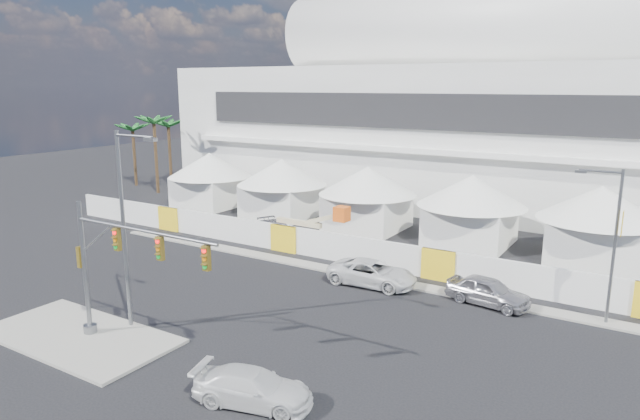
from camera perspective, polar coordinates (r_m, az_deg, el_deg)
The scene contains 14 objects.
ground at distance 28.66m, azimuth -10.75°, elevation -12.95°, with size 160.00×160.00×0.00m, color black.
median_island at distance 31.08m, azimuth -22.98°, elevation -11.53°, with size 10.00×5.00×0.15m, color gray.
stadium at distance 61.07m, azimuth 23.56°, elevation 8.86°, with size 80.00×24.80×21.98m.
tent_row at distance 47.08m, azimuth 9.66°, elevation 1.20°, with size 53.40×8.40×5.40m.
hoarding_fence at distance 37.09m, azimuth 11.79°, elevation -5.38°, with size 70.00×0.25×2.00m, color white.
palm_cluster at distance 70.69m, azimuth -14.91°, elevation 7.73°, with size 10.60×10.60×8.55m.
sedan_silver at distance 33.78m, azimuth 16.45°, elevation -7.78°, with size 4.71×1.90×1.61m, color #B0AFB4.
pickup_curb at distance 35.62m, azimuth 5.25°, elevation -6.30°, with size 5.53×2.55×1.54m, color silver.
pickup_near at distance 23.29m, azimuth -6.72°, elevation -17.22°, with size 4.76×1.93×1.38m, color silver.
lot_car_c at distance 46.56m, azimuth -4.28°, elevation -1.92°, with size 4.56×1.85×1.32m, color #9E9EA2.
traffic_mast at distance 28.28m, azimuth -20.12°, elevation -5.42°, with size 9.00×0.65×6.64m.
streetlight_median at distance 29.43m, azimuth -18.80°, elevation -0.67°, with size 2.74×0.28×9.91m.
streetlight_curb at distance 32.27m, azimuth 27.14°, elevation -2.32°, with size 2.41×0.54×8.13m.
boom_lift at distance 43.21m, azimuth -2.68°, elevation -2.56°, with size 7.40×1.79×3.76m.
Camera 1 is at (17.86, -18.82, 12.19)m, focal length 32.00 mm.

